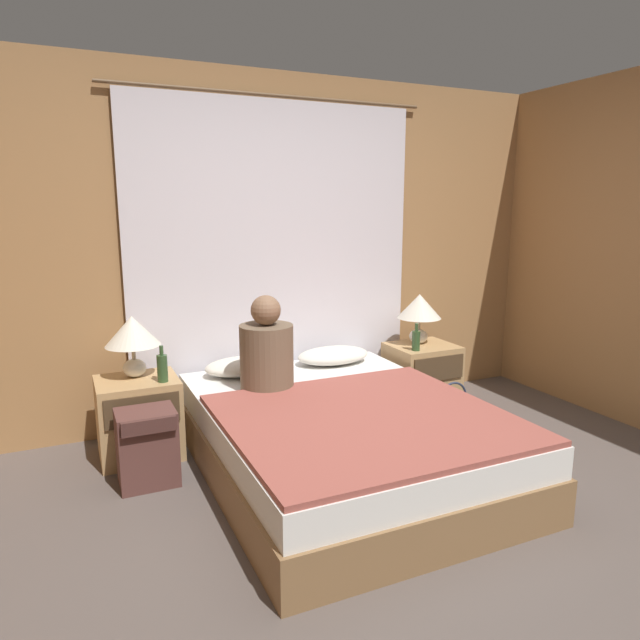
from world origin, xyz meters
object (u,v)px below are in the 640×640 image
Objects in this scene: lamp_left at (132,335)px; lamp_right at (419,309)px; nightstand_right at (422,376)px; person_left_in_bed at (267,352)px; pillow_left at (244,366)px; nightstand_left at (139,417)px; bed at (341,438)px; beer_bottle_on_right_stand at (416,340)px; beer_bottle_on_left_stand at (162,368)px; pillow_right at (333,355)px; handbag_on_floor at (452,414)px; backpack_on_floor at (147,443)px.

lamp_left is 1.00× the size of lamp_right.
nightstand_right is 0.84× the size of person_left_in_bed.
lamp_left is at bearing -177.78° from pillow_left.
nightstand_left is at bearing -172.83° from pillow_left.
beer_bottle_on_right_stand is at bearing 33.50° from bed.
beer_bottle_on_left_stand is (-2.00, -0.18, -0.18)m from lamp_right.
lamp_right is at bearing 13.96° from person_left_in_bed.
pillow_right is 0.91× the size of person_left_in_bed.
pillow_left is 1.52m from handbag_on_floor.
lamp_right is at bearing 0.00° from lamp_left.
bed reaches higher than handbag_on_floor.
nightstand_left is 0.84× the size of person_left_in_bed.
beer_bottle_on_right_stand reaches higher than nightstand_right.
nightstand_right is 2.20m from lamp_left.
beer_bottle_on_right_stand is at bearing -5.14° from lamp_left.
pillow_right is 1.25× the size of backpack_on_floor.
nightstand_left is 0.92× the size of pillow_right.
beer_bottle_on_right_stand is (0.93, 0.61, 0.38)m from bed.
bed is 3.75× the size of pillow_left.
bed is 1.45m from lamp_left.
backpack_on_floor is at bearing -91.01° from lamp_left.
pillow_left is 0.42m from person_left_in_bed.
pillow_left is (0.73, 0.09, 0.23)m from nightstand_left.
lamp_left reaches higher than handbag_on_floor.
beer_bottle_on_left_stand is at bearing 62.82° from backpack_on_floor.
nightstand_right is at bearing -3.71° from pillow_left.
person_left_in_bed is at bearing -20.04° from nightstand_left.
beer_bottle_on_left_stand is at bearing -176.66° from nightstand_right.
backpack_on_floor is (-0.74, -0.50, -0.24)m from pillow_left.
pillow_right is at bearing 177.78° from lamp_right.
nightstand_right reaches higher than bed.
pillow_right is at bearing 9.32° from beer_bottle_on_left_stand.
bed is 0.93m from pillow_right.
person_left_in_bed is 1.46m from handbag_on_floor.
lamp_left is 2.01m from beer_bottle_on_right_stand.
lamp_left reaches higher than nightstand_right.
backpack_on_floor is at bearing -91.16° from nightstand_left.
bed is at bearing -67.41° from pillow_left.
beer_bottle_on_left_stand is at bearing -160.41° from pillow_left.
lamp_right is 0.85m from handbag_on_floor.
person_left_in_bed is 2.91× the size of beer_bottle_on_right_stand.
pillow_right is 0.95m from handbag_on_floor.
lamp_left is at bearing 143.45° from bed.
pillow_right is at bearing 3.71° from nightstand_left.
person_left_in_bed is (-0.31, 0.45, 0.46)m from bed.
handbag_on_floor is at bearing -95.46° from nightstand_right.
backpack_on_floor is 1.28× the size of handbag_on_floor.
lamp_left is at bearing 128.69° from beer_bottle_on_left_stand.
beer_bottle_on_left_stand is 2.04m from handbag_on_floor.
beer_bottle_on_left_stand is at bearing -174.86° from lamp_right.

